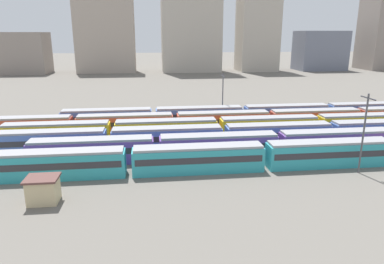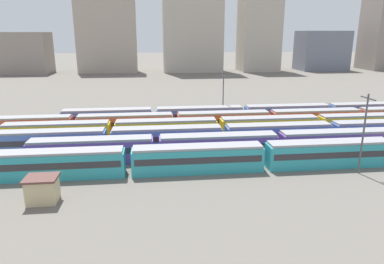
{
  "view_description": "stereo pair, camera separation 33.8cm",
  "coord_description": "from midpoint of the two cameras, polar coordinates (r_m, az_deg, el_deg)",
  "views": [
    {
      "loc": [
        11.19,
        -45.33,
        18.51
      ],
      "look_at": [
        18.1,
        13.0,
        2.04
      ],
      "focal_mm": 33.02,
      "sensor_mm": 36.0,
      "label": 1
    },
    {
      "loc": [
        11.53,
        -45.37,
        18.51
      ],
      "look_at": [
        18.1,
        13.0,
        2.04
      ],
      "focal_mm": 33.02,
      "sensor_mm": 36.0,
      "label": 2
    }
  ],
  "objects": [
    {
      "name": "ground_plane",
      "position": [
        62.26,
        -16.64,
        -2.31
      ],
      "size": [
        600.0,
        600.0,
        0.0
      ],
      "primitive_type": "plane",
      "color": "#666059"
    },
    {
      "name": "train_track_0",
      "position": [
        48.67,
        1.13,
        -4.29
      ],
      "size": [
        55.8,
        3.06,
        3.75
      ],
      "color": "teal",
      "rests_on": "ground_plane"
    },
    {
      "name": "train_track_2",
      "position": [
        65.76,
        21.64,
        -0.09
      ],
      "size": [
        112.5,
        3.06,
        3.75
      ],
      "color": "#4C70BC",
      "rests_on": "ground_plane"
    },
    {
      "name": "train_track_3",
      "position": [
        66.67,
        12.45,
        0.87
      ],
      "size": [
        93.6,
        3.06,
        3.75
      ],
      "color": "yellow",
      "rests_on": "ground_plane"
    },
    {
      "name": "train_track_4",
      "position": [
        72.05,
        12.58,
        1.96
      ],
      "size": [
        112.5,
        3.06,
        3.75
      ],
      "color": "#BC4C38",
      "rests_on": "ground_plane"
    },
    {
      "name": "train_track_5",
      "position": [
        75.74,
        8.47,
        2.83
      ],
      "size": [
        74.7,
        3.06,
        3.75
      ],
      "color": "#4C70BC",
      "rests_on": "ground_plane"
    },
    {
      "name": "catenary_pole_1",
      "position": [
        76.89,
        5.18,
        6.03
      ],
      "size": [
        0.24,
        3.2,
        10.36
      ],
      "color": "#4C4C51",
      "rests_on": "ground_plane"
    },
    {
      "name": "catenary_pole_2",
      "position": [
        52.15,
        26.16,
        0.22
      ],
      "size": [
        0.24,
        3.2,
        11.0
      ],
      "color": "#4C4C51",
      "rests_on": "ground_plane"
    },
    {
      "name": "signal_hut",
      "position": [
        43.62,
        -22.81,
        -8.52
      ],
      "size": [
        3.6,
        3.0,
        3.04
      ],
      "color": "#C6B284",
      "rests_on": "ground_plane"
    },
    {
      "name": "distant_building_0",
      "position": [
        188.09,
        -25.45,
        11.44
      ],
      "size": [
        23.36,
        16.8,
        19.01
      ],
      "primitive_type": "cube",
      "color": "gray",
      "rests_on": "ground_plane"
    },
    {
      "name": "distant_building_1",
      "position": [
        179.36,
        -13.56,
        15.2
      ],
      "size": [
        27.62,
        12.03,
        36.74
      ],
      "primitive_type": "cube",
      "color": "#A89989",
      "rests_on": "ground_plane"
    },
    {
      "name": "distant_building_2",
      "position": [
        179.45,
        0.12,
        17.88
      ],
      "size": [
        28.67,
        15.26,
        50.88
      ],
      "primitive_type": "cube",
      "color": "#B2A899",
      "rests_on": "ground_plane"
    },
    {
      "name": "distant_building_3",
      "position": [
        186.14,
        10.84,
        16.38
      ],
      "size": [
        18.84,
        17.17,
        43.39
      ],
      "primitive_type": "cube",
      "color": "#B2A899",
      "rests_on": "ground_plane"
    },
    {
      "name": "distant_building_4",
      "position": [
        198.74,
        20.24,
        12.23
      ],
      "size": [
        23.87,
        16.66,
        19.69
      ],
      "primitive_type": "cube",
      "color": "slate",
      "rests_on": "ground_plane"
    }
  ]
}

